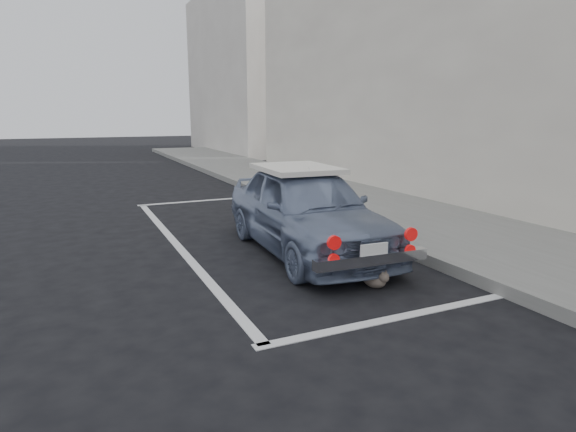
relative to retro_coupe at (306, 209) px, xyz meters
name	(u,v)px	position (x,y,z in m)	size (l,w,h in m)	color
ground	(329,307)	(-0.70, -1.89, -0.61)	(80.00, 80.00, 0.00)	black
sidewalk	(439,228)	(2.50, 0.11, -0.54)	(2.80, 40.00, 0.15)	slate
shop_building	(498,39)	(5.63, 2.11, 2.87)	(3.50, 18.00, 7.00)	beige
building_far	(246,72)	(5.65, 18.11, 3.39)	(3.50, 10.00, 8.00)	beige
pline_rear	(400,317)	(-0.20, -2.39, -0.61)	(3.00, 0.12, 0.01)	silver
pline_front	(206,200)	(-0.20, 4.61, -0.61)	(3.00, 0.12, 0.01)	silver
pline_side	(177,245)	(-1.60, 1.11, -0.61)	(0.12, 7.00, 0.01)	silver
retro_coupe	(306,209)	(0.00, 0.00, 0.00)	(1.60, 3.63, 1.21)	slate
cat	(376,279)	(0.05, -1.62, -0.51)	(0.27, 0.42, 0.23)	#6C5E52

